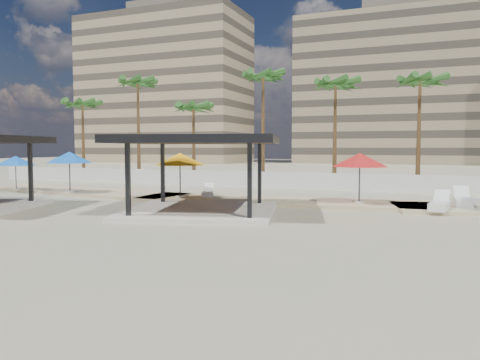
% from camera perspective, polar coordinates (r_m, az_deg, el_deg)
% --- Properties ---
extents(ground, '(200.00, 200.00, 0.00)m').
position_cam_1_polar(ground, '(20.35, -6.92, -4.67)').
color(ground, tan).
rests_on(ground, ground).
extents(promenade, '(44.45, 7.97, 0.24)m').
position_cam_1_polar(promenade, '(26.59, 4.96, -2.48)').
color(promenade, '#C6B284').
rests_on(promenade, ground).
extents(boundary_wall, '(56.00, 0.30, 1.20)m').
position_cam_1_polar(boundary_wall, '(35.06, 5.86, -0.04)').
color(boundary_wall, silver).
rests_on(boundary_wall, ground).
extents(building_west, '(34.00, 16.00, 32.40)m').
position_cam_1_polar(building_west, '(100.77, -9.17, 10.91)').
color(building_west, '#937F60').
rests_on(building_west, ground).
extents(building_mid, '(38.00, 16.00, 30.40)m').
position_cam_1_polar(building_mid, '(96.41, 18.84, 10.47)').
color(building_mid, '#847259').
rests_on(building_mid, ground).
extents(pavilion_central, '(8.64, 8.64, 3.58)m').
position_cam_1_polar(pavilion_central, '(21.70, -4.84, 1.55)').
color(pavilion_central, beige).
rests_on(pavilion_central, ground).
extents(umbrella_a, '(3.81, 3.81, 2.60)m').
position_cam_1_polar(umbrella_a, '(31.56, -20.09, 2.59)').
color(umbrella_a, beige).
rests_on(umbrella_a, promenade).
extents(umbrella_b, '(3.75, 3.75, 2.56)m').
position_cam_1_polar(umbrella_b, '(26.85, -7.34, 2.52)').
color(umbrella_b, beige).
rests_on(umbrella_b, promenade).
extents(umbrella_c, '(3.22, 3.22, 2.59)m').
position_cam_1_polar(umbrella_c, '(24.67, 14.39, 2.36)').
color(umbrella_c, beige).
rests_on(umbrella_c, promenade).
extents(umbrella_f, '(3.12, 3.12, 2.30)m').
position_cam_1_polar(umbrella_f, '(34.82, -25.70, 2.13)').
color(umbrella_f, beige).
rests_on(umbrella_f, promenade).
extents(lounger_a, '(1.28, 1.98, 0.71)m').
position_cam_1_polar(lounger_a, '(27.73, -3.90, -1.60)').
color(lounger_a, white).
rests_on(lounger_a, promenade).
extents(lounger_b, '(1.02, 2.30, 0.84)m').
position_cam_1_polar(lounger_b, '(23.59, 23.14, -2.83)').
color(lounger_b, white).
rests_on(lounger_b, promenade).
extents(lounger_c, '(0.84, 2.37, 0.89)m').
position_cam_1_polar(lounger_c, '(25.91, 25.53, -2.29)').
color(lounger_c, white).
rests_on(lounger_c, promenade).
extents(palm_a, '(3.00, 3.00, 7.98)m').
position_cam_1_polar(palm_a, '(47.43, -18.66, 8.43)').
color(palm_a, brown).
rests_on(palm_a, ground).
extents(palm_b, '(3.00, 3.00, 9.75)m').
position_cam_1_polar(palm_b, '(44.28, -12.36, 11.05)').
color(palm_b, brown).
rests_on(palm_b, ground).
extents(palm_c, '(3.00, 3.00, 7.28)m').
position_cam_1_polar(palm_c, '(40.44, -5.70, 8.48)').
color(palm_c, brown).
rests_on(palm_c, ground).
extents(palm_d, '(3.00, 3.00, 9.67)m').
position_cam_1_polar(palm_d, '(39.03, 2.84, 11.99)').
color(palm_d, brown).
rests_on(palm_d, ground).
extents(palm_e, '(3.00, 3.00, 8.66)m').
position_cam_1_polar(palm_e, '(36.89, 11.56, 10.90)').
color(palm_e, brown).
rests_on(palm_e, ground).
extents(palm_f, '(3.00, 3.00, 8.62)m').
position_cam_1_polar(palm_f, '(36.46, 21.10, 10.74)').
color(palm_f, brown).
rests_on(palm_f, ground).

